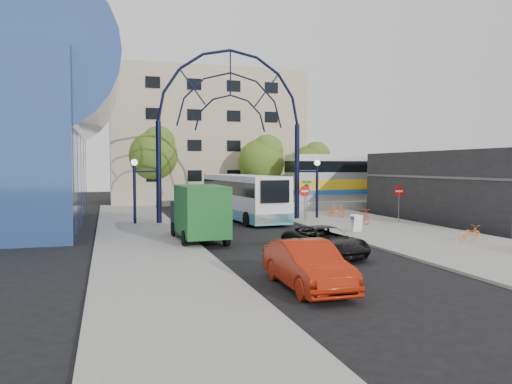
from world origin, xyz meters
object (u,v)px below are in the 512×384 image
object	(u,v)px
street_name_sign	(307,192)
bike_near_b	(336,210)
black_suv	(325,241)
gateway_arch	(230,100)
train_car	(411,177)
city_bus	(242,196)
bike_far_a	(470,233)
tree_north_b	(154,153)
red_sedan	(308,265)
do_not_enter_sign	(399,195)
stop_sign	(305,194)
sandwich_board	(356,221)
tree_north_c	(312,163)
bike_near_a	(360,216)
green_truck	(198,213)
tree_north_a	(263,159)

from	to	relation	value
street_name_sign	bike_near_b	size ratio (longest dim) A/B	1.70
street_name_sign	black_suv	bearing A→B (deg)	-109.06
gateway_arch	train_car	xyz separation A→B (m)	(20.00, 8.00, -5.66)
city_bus	bike_far_a	world-z (taller)	city_bus
gateway_arch	tree_north_b	size ratio (longest dim) A/B	1.70
red_sedan	do_not_enter_sign	bearing A→B (deg)	49.70
do_not_enter_sign	bike_far_a	world-z (taller)	do_not_enter_sign
stop_sign	black_suv	size ratio (longest dim) A/B	0.53
sandwich_board	gateway_arch	bearing A→B (deg)	124.91
tree_north_c	bike_near_a	bearing A→B (deg)	-103.22
tree_north_b	street_name_sign	bearing A→B (deg)	-62.35
street_name_sign	green_truck	bearing A→B (deg)	-142.21
tree_north_c	green_truck	size ratio (longest dim) A/B	1.10
street_name_sign	train_car	distance (m)	17.55
tree_north_a	tree_north_c	bearing A→B (deg)	18.44
red_sedan	bike_far_a	size ratio (longest dim) A/B	3.04
gateway_arch	black_suv	size ratio (longest dim) A/B	2.91
tree_north_a	tree_north_b	size ratio (longest dim) A/B	0.88
stop_sign	bike_far_a	size ratio (longest dim) A/B	1.63
stop_sign	red_sedan	distance (m)	18.73
tree_north_a	bike_far_a	bearing A→B (deg)	-82.51
black_suv	do_not_enter_sign	bearing A→B (deg)	35.66
train_car	bike_near_b	distance (m)	14.45
red_sedan	bike_near_a	world-z (taller)	red_sedan
street_name_sign	tree_north_c	distance (m)	16.95
city_bus	bike_near_b	xyz separation A→B (m)	(6.92, -1.50, -1.10)
sandwich_board	bike_far_a	size ratio (longest dim) A/B	0.64
red_sedan	bike_far_a	world-z (taller)	red_sedan
stop_sign	city_bus	size ratio (longest dim) A/B	0.21
bike_far_a	black_suv	bearing A→B (deg)	84.82
bike_near_b	gateway_arch	bearing A→B (deg)	149.67
city_bus	bike_near_b	size ratio (longest dim) A/B	7.35
train_car	tree_north_b	bearing A→B (deg)	161.64
red_sedan	black_suv	bearing A→B (deg)	60.54
sandwich_board	green_truck	bearing A→B (deg)	-177.87
green_truck	train_car	bearing A→B (deg)	33.34
gateway_arch	train_car	size ratio (longest dim) A/B	0.54
sandwich_board	tree_north_b	xyz separation A→B (m)	(-9.48, 23.95, 4.52)
stop_sign	train_car	xyz separation A→B (m)	(15.20, 10.00, 0.91)
street_name_sign	tree_north_a	size ratio (longest dim) A/B	0.40
do_not_enter_sign	city_bus	world-z (taller)	city_bus
red_sedan	bike_near_b	size ratio (longest dim) A/B	2.83
sandwich_board	black_suv	xyz separation A→B (m)	(-4.79, -6.09, -0.09)
tree_north_c	bike_near_a	size ratio (longest dim) A/B	3.41
gateway_arch	bike_near_b	xyz separation A→B (m)	(8.18, 0.00, -7.94)
gateway_arch	red_sedan	world-z (taller)	gateway_arch
tree_north_a	bike_near_b	size ratio (longest dim) A/B	4.25
tree_north_b	black_suv	distance (m)	30.76
bike_near_b	tree_north_b	bearing A→B (deg)	96.81
black_suv	street_name_sign	bearing A→B (deg)	61.82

